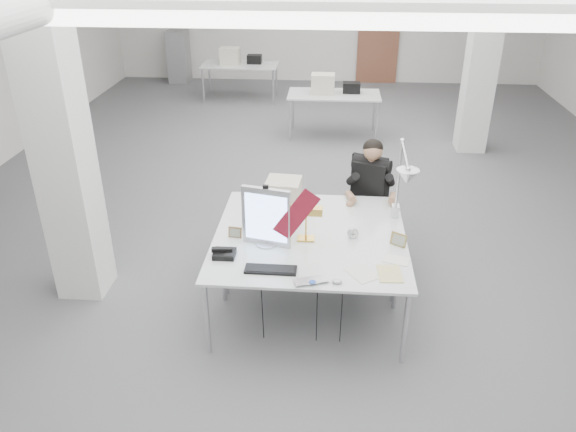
# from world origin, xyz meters

# --- Properties ---
(room_shell) EXTENTS (10.04, 14.04, 3.24)m
(room_shell) POSITION_xyz_m (0.04, 0.13, 1.69)
(room_shell) COLOR #525355
(room_shell) RESTS_ON ground
(desk_main) EXTENTS (1.80, 0.90, 0.02)m
(desk_main) POSITION_xyz_m (0.00, -2.50, 0.74)
(desk_main) COLOR silver
(desk_main) RESTS_ON room_shell
(desk_second) EXTENTS (1.80, 0.90, 0.02)m
(desk_second) POSITION_xyz_m (0.00, -1.60, 0.74)
(desk_second) COLOR silver
(desk_second) RESTS_ON room_shell
(bg_desk_a) EXTENTS (1.60, 0.80, 0.02)m
(bg_desk_a) POSITION_xyz_m (0.20, 3.00, 0.74)
(bg_desk_a) COLOR silver
(bg_desk_a) RESTS_ON room_shell
(bg_desk_b) EXTENTS (1.60, 0.80, 0.02)m
(bg_desk_b) POSITION_xyz_m (-1.80, 5.20, 0.74)
(bg_desk_b) COLOR silver
(bg_desk_b) RESTS_ON room_shell
(filing_cabinet) EXTENTS (0.45, 0.55, 1.20)m
(filing_cabinet) POSITION_xyz_m (-3.50, 6.65, 0.60)
(filing_cabinet) COLOR gray
(filing_cabinet) RESTS_ON room_shell
(office_chair) EXTENTS (0.75, 0.75, 1.17)m
(office_chair) POSITION_xyz_m (0.62, -0.94, 0.59)
(office_chair) COLOR black
(office_chair) RESTS_ON room_shell
(seated_person) EXTENTS (0.65, 0.72, 0.87)m
(seated_person) POSITION_xyz_m (0.62, -0.99, 0.90)
(seated_person) COLOR black
(seated_person) RESTS_ON office_chair
(monitor) EXTENTS (0.45, 0.15, 0.56)m
(monitor) POSITION_xyz_m (-0.39, -2.25, 1.04)
(monitor) COLOR #AFAFB4
(monitor) RESTS_ON desk_main
(pennant) EXTENTS (0.42, 0.18, 0.48)m
(pennant) POSITION_xyz_m (-0.11, -2.29, 1.09)
(pennant) COLOR maroon
(pennant) RESTS_ON monitor
(keyboard) EXTENTS (0.44, 0.15, 0.02)m
(keyboard) POSITION_xyz_m (-0.31, -2.70, 0.77)
(keyboard) COLOR black
(keyboard) RESTS_ON desk_main
(laptop) EXTENTS (0.33, 0.27, 0.02)m
(laptop) POSITION_xyz_m (0.06, -2.88, 0.77)
(laptop) COLOR silver
(laptop) RESTS_ON desk_main
(mouse) EXTENTS (0.09, 0.06, 0.03)m
(mouse) POSITION_xyz_m (0.26, -2.84, 0.77)
(mouse) COLOR #A2A2A6
(mouse) RESTS_ON desk_main
(bankers_lamp) EXTENTS (0.29, 0.12, 0.33)m
(bankers_lamp) POSITION_xyz_m (-0.04, -2.14, 0.92)
(bankers_lamp) COLOR #B67B39
(bankers_lamp) RESTS_ON desk_main
(desk_phone) EXTENTS (0.19, 0.17, 0.05)m
(desk_phone) POSITION_xyz_m (-0.74, -2.50, 0.78)
(desk_phone) COLOR black
(desk_phone) RESTS_ON desk_main
(picture_frame_left) EXTENTS (0.13, 0.05, 0.10)m
(picture_frame_left) POSITION_xyz_m (-0.70, -2.15, 0.81)
(picture_frame_left) COLOR #966941
(picture_frame_left) RESTS_ON desk_main
(picture_frame_right) EXTENTS (0.15, 0.12, 0.12)m
(picture_frame_right) POSITION_xyz_m (0.81, -2.18, 0.82)
(picture_frame_right) COLOR olive
(picture_frame_right) RESTS_ON desk_main
(desk_clock) EXTENTS (0.11, 0.05, 0.10)m
(desk_clock) POSITION_xyz_m (0.40, -2.08, 0.81)
(desk_clock) COLOR #ADADB1
(desk_clock) RESTS_ON desk_main
(paper_stack_a) EXTENTS (0.31, 0.33, 0.01)m
(paper_stack_a) POSITION_xyz_m (0.46, -2.69, 0.76)
(paper_stack_a) COLOR silver
(paper_stack_a) RESTS_ON desk_main
(paper_stack_b) EXTENTS (0.21, 0.28, 0.01)m
(paper_stack_b) POSITION_xyz_m (0.70, -2.67, 0.76)
(paper_stack_b) COLOR #D3C07E
(paper_stack_b) RESTS_ON desk_main
(paper_stack_c) EXTENTS (0.25, 0.21, 0.01)m
(paper_stack_c) POSITION_xyz_m (0.78, -2.45, 0.76)
(paper_stack_c) COLOR silver
(paper_stack_c) RESTS_ON desk_main
(beige_monitor) EXTENTS (0.37, 0.35, 0.32)m
(beige_monitor) POSITION_xyz_m (-0.30, -1.52, 0.92)
(beige_monitor) COLOR beige
(beige_monitor) RESTS_ON desk_second
(architect_lamp) EXTENTS (0.31, 0.68, 0.85)m
(architect_lamp) POSITION_xyz_m (0.84, -1.85, 1.18)
(architect_lamp) COLOR silver
(architect_lamp) RESTS_ON desk_second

